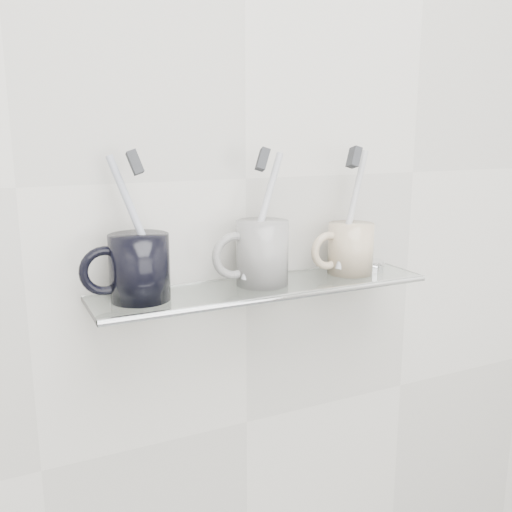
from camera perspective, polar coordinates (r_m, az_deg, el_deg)
wall_back at (r=0.86m, az=-1.03°, el=7.74°), size 2.50×0.00×2.50m
shelf_glass at (r=0.83m, az=0.79°, el=-3.18°), size 0.50×0.12×0.01m
shelf_rail at (r=0.79m, az=2.61°, el=-4.16°), size 0.50×0.01×0.01m
bracket_left at (r=0.82m, az=-14.12°, el=-4.75°), size 0.02×0.03×0.02m
bracket_right at (r=0.98m, az=10.58°, el=-1.65°), size 0.02×0.03×0.02m
mug_left at (r=0.77m, az=-11.56°, el=-1.12°), size 0.08×0.08×0.09m
mug_left_handle at (r=0.76m, az=-14.91°, el=-1.45°), size 0.07×0.01×0.07m
toothbrush_left at (r=0.76m, az=-11.75°, el=3.07°), size 0.07×0.05×0.18m
bristles_left at (r=0.75m, az=-12.02°, el=9.14°), size 0.02×0.03×0.04m
mug_center at (r=0.83m, az=0.63°, el=0.32°), size 0.09×0.09×0.09m
mug_center_handle at (r=0.81m, az=-2.17°, el=0.03°), size 0.07×0.01×0.07m
toothbrush_center at (r=0.82m, az=0.64°, el=4.02°), size 0.08×0.04×0.18m
bristles_center at (r=0.81m, az=0.66°, el=9.63°), size 0.03×0.03×0.04m
mug_right at (r=0.91m, az=9.45°, el=0.76°), size 0.08×0.08×0.08m
mug_right_handle at (r=0.88m, az=7.24°, el=0.53°), size 0.06×0.01×0.06m
toothbrush_right at (r=0.90m, az=9.58°, el=4.59°), size 0.07×0.04×0.18m
bristles_right at (r=0.89m, az=9.77°, el=9.71°), size 0.02×0.03×0.04m
chrome_cap at (r=0.94m, az=11.52°, el=-0.92°), size 0.04×0.04×0.02m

